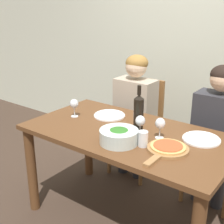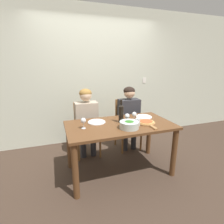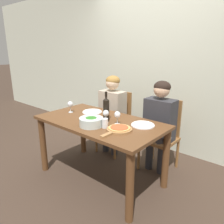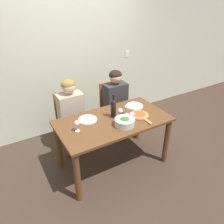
% 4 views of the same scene
% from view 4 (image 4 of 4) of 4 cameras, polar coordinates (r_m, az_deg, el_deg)
% --- Properties ---
extents(ground_plane, '(40.00, 40.00, 0.00)m').
position_cam_4_polar(ground_plane, '(3.44, 0.30, -13.14)').
color(ground_plane, '#3D2D23').
extents(back_wall, '(10.00, 0.06, 2.70)m').
position_cam_4_polar(back_wall, '(3.89, -10.17, 14.26)').
color(back_wall, beige).
rests_on(back_wall, ground).
extents(dining_table, '(1.54, 0.83, 0.77)m').
position_cam_4_polar(dining_table, '(3.05, 0.33, -4.13)').
color(dining_table, brown).
rests_on(dining_table, ground).
extents(chair_left, '(0.42, 0.42, 0.95)m').
position_cam_4_polar(chair_left, '(3.59, -10.95, -1.88)').
color(chair_left, brown).
rests_on(chair_left, ground).
extents(chair_right, '(0.42, 0.42, 0.95)m').
position_cam_4_polar(chair_right, '(3.88, 0.13, 1.17)').
color(chair_right, brown).
rests_on(chair_right, ground).
extents(person_woman, '(0.47, 0.51, 1.21)m').
position_cam_4_polar(person_woman, '(3.38, -10.61, 0.56)').
color(person_woman, '#28282D').
rests_on(person_woman, ground).
extents(person_man, '(0.47, 0.51, 1.21)m').
position_cam_4_polar(person_man, '(3.69, 1.05, 3.57)').
color(person_man, '#28282D').
rests_on(person_man, ground).
extents(wine_bottle, '(0.07, 0.07, 0.34)m').
position_cam_4_polar(wine_bottle, '(2.98, 0.37, 1.10)').
color(wine_bottle, black).
rests_on(wine_bottle, dining_table).
extents(broccoli_bowl, '(0.26, 0.26, 0.10)m').
position_cam_4_polar(broccoli_bowl, '(2.84, 3.33, -2.63)').
color(broccoli_bowl, silver).
rests_on(broccoli_bowl, dining_table).
extents(dinner_plate_left, '(0.26, 0.26, 0.02)m').
position_cam_4_polar(dinner_plate_left, '(2.99, -6.38, -1.93)').
color(dinner_plate_left, white).
rests_on(dinner_plate_left, dining_table).
extents(dinner_plate_right, '(0.26, 0.26, 0.02)m').
position_cam_4_polar(dinner_plate_right, '(3.35, 5.92, 1.64)').
color(dinner_plate_right, white).
rests_on(dinner_plate_right, dining_table).
extents(pizza_on_board, '(0.27, 0.41, 0.04)m').
position_cam_4_polar(pizza_on_board, '(3.08, 7.25, -0.83)').
color(pizza_on_board, '#9E7042').
rests_on(pizza_on_board, dining_table).
extents(wine_glass_left, '(0.07, 0.07, 0.15)m').
position_cam_4_polar(wine_glass_left, '(2.73, -9.17, -3.11)').
color(wine_glass_left, silver).
rests_on(wine_glass_left, dining_table).
extents(wine_glass_right, '(0.07, 0.07, 0.15)m').
position_cam_4_polar(wine_glass_right, '(3.07, 3.87, 1.09)').
color(wine_glass_right, silver).
rests_on(wine_glass_right, dining_table).
extents(wine_glass_centre, '(0.07, 0.07, 0.15)m').
position_cam_4_polar(wine_glass_centre, '(2.97, 2.17, 0.16)').
color(wine_glass_centre, silver).
rests_on(wine_glass_centre, dining_table).
extents(water_tumbler, '(0.07, 0.07, 0.10)m').
position_cam_4_polar(water_tumbler, '(2.96, 5.26, -1.30)').
color(water_tumbler, silver).
rests_on(water_tumbler, dining_table).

